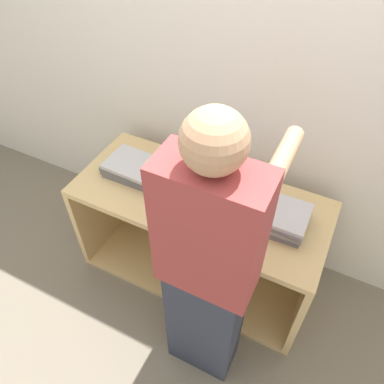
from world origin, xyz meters
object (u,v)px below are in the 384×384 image
Objects in this scene: laptop_open at (204,184)px; laptop_stack_right at (270,214)px; laptop_stack_left at (138,169)px; person at (208,273)px.

laptop_open is 0.40m from laptop_stack_right.
laptop_stack_left is 0.78m from laptop_stack_right.
laptop_stack_right is (0.78, -0.00, 0.01)m from laptop_stack_left.
laptop_open is at bearing 116.63° from person.
person reaches higher than laptop_stack_left.
laptop_stack_right is (0.39, -0.05, 0.01)m from laptop_open.
laptop_stack_right is at bearing -0.08° from laptop_stack_left.
laptop_open is 0.23× the size of person.
laptop_stack_right is 0.24× the size of person.
person reaches higher than laptop_stack_right.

